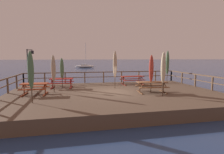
{
  "coord_description": "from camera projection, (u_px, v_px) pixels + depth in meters",
  "views": [
    {
      "loc": [
        -2.73,
        -12.47,
        3.15
      ],
      "look_at": [
        0.0,
        0.76,
        1.69
      ],
      "focal_mm": 28.8,
      "sensor_mm": 36.0,
      "label": 1
    }
  ],
  "objects": [
    {
      "name": "railing_side_left",
      "position": [
        2.0,
        85.0,
        11.4
      ],
      "size": [
        0.1,
        9.88,
        1.09
      ],
      "color": "brown",
      "rests_on": "wooden_deck"
    },
    {
      "name": "patio_umbrella_tall_back_right",
      "position": [
        151.0,
        69.0,
        12.59
      ],
      "size": [
        0.32,
        0.32,
        2.65
      ],
      "color": "#4C3828",
      "rests_on": "wooden_deck"
    },
    {
      "name": "picnic_table_back_left",
      "position": [
        152.0,
        85.0,
        12.7
      ],
      "size": [
        2.2,
        1.59,
        0.78
      ],
      "color": "brown",
      "rests_on": "wooden_deck"
    },
    {
      "name": "wooden_deck",
      "position": [
        114.0,
        97.0,
        12.99
      ],
      "size": [
        14.93,
        10.08,
        0.69
      ],
      "primitive_type": "cube",
      "color": "brown",
      "rests_on": "ground"
    },
    {
      "name": "patio_umbrella_short_mid",
      "position": [
        115.0,
        65.0,
        14.34
      ],
      "size": [
        0.32,
        0.32,
        3.0
      ],
      "color": "#4C3828",
      "rests_on": "wooden_deck"
    },
    {
      "name": "picnic_table_front_left",
      "position": [
        35.0,
        86.0,
        11.94
      ],
      "size": [
        1.76,
        1.49,
        0.78
      ],
      "color": "#993819",
      "rests_on": "wooden_deck"
    },
    {
      "name": "patio_umbrella_tall_mid_right",
      "position": [
        62.0,
        69.0,
        14.56
      ],
      "size": [
        0.32,
        0.32,
        2.44
      ],
      "color": "#4C3828",
      "rests_on": "wooden_deck"
    },
    {
      "name": "picnic_table_mid_left",
      "position": [
        132.0,
        78.0,
        16.57
      ],
      "size": [
        2.16,
        1.5,
        0.78
      ],
      "color": "maroon",
      "rests_on": "wooden_deck"
    },
    {
      "name": "ground_plane",
      "position": [
        114.0,
        101.0,
        13.03
      ],
      "size": [
        600.0,
        600.0,
        0.0
      ],
      "primitive_type": "plane",
      "color": "navy"
    },
    {
      "name": "railing_waterside_far",
      "position": [
        104.0,
        75.0,
        17.64
      ],
      "size": [
        14.73,
        0.1,
        1.09
      ],
      "color": "brown",
      "rests_on": "wooden_deck"
    },
    {
      "name": "patio_umbrella_tall_back_left",
      "position": [
        31.0,
        70.0,
        9.59
      ],
      "size": [
        0.32,
        0.32,
        2.82
      ],
      "color": "#4C3828",
      "rests_on": "wooden_deck"
    },
    {
      "name": "picnic_table_front_right",
      "position": [
        62.0,
        81.0,
        14.71
      ],
      "size": [
        1.97,
        1.57,
        0.78
      ],
      "color": "maroon",
      "rests_on": "wooden_deck"
    },
    {
      "name": "patio_umbrella_tall_mid_left",
      "position": [
        53.0,
        69.0,
        12.61
      ],
      "size": [
        0.32,
        0.32,
        2.64
      ],
      "color": "#4C3828",
      "rests_on": "wooden_deck"
    },
    {
      "name": "railing_side_right",
      "position": [
        203.0,
        79.0,
        14.35
      ],
      "size": [
        0.1,
        9.88,
        1.09
      ],
      "color": "brown",
      "rests_on": "wooden_deck"
    },
    {
      "name": "patio_umbrella_tall_front",
      "position": [
        163.0,
        68.0,
        11.47
      ],
      "size": [
        0.32,
        0.32,
        2.83
      ],
      "color": "#4C3828",
      "rests_on": "wooden_deck"
    },
    {
      "name": "patio_umbrella_short_back",
      "position": [
        167.0,
        63.0,
        16.76
      ],
      "size": [
        0.32,
        0.32,
        3.11
      ],
      "color": "#4C3828",
      "rests_on": "wooden_deck"
    },
    {
      "name": "lamp_post_hooked",
      "position": [
        29.0,
        62.0,
        15.54
      ],
      "size": [
        0.63,
        0.41,
        3.2
      ],
      "color": "black",
      "rests_on": "wooden_deck"
    },
    {
      "name": "sailboat_distant",
      "position": [
        85.0,
        66.0,
        55.76
      ],
      "size": [
        6.2,
        2.7,
        7.72
      ],
      "color": "white",
      "rests_on": "ground"
    }
  ]
}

